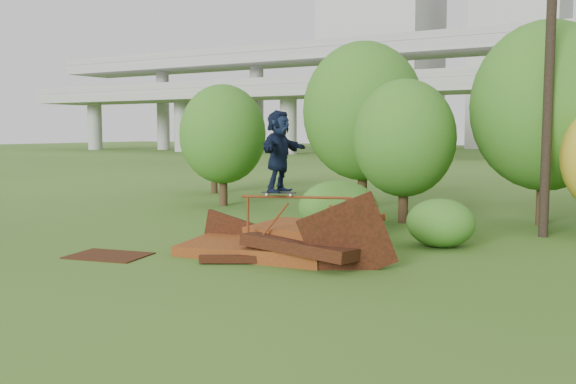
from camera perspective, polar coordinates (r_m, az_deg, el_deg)
The scene contains 16 objects.
ground at distance 14.05m, azimuth -1.46°, elevation -7.35°, with size 240.00×240.00×0.00m, color #2D5116.
scrap_pile at distance 15.88m, azimuth -0.61°, elevation -4.62°, with size 5.81×3.29×2.26m.
grind_rail at distance 15.24m, azimuth 0.75°, elevation -1.92°, with size 2.50×1.04×1.58m.
skateboard at distance 15.25m, azimuth -0.81°, elevation -0.06°, with size 0.83×0.50×0.08m.
skater at distance 15.19m, azimuth -0.82°, elevation 3.65°, with size 1.80×0.57×1.94m, color black.
flat_plate at distance 16.65m, azimuth -15.66°, elevation -5.46°, with size 1.88×1.34×0.03m, color #33180A.
tree_0 at distance 26.61m, azimuth -5.81°, elevation 5.12°, with size 3.55×3.55×5.00m.
tree_1 at distance 25.51m, azimuth 6.70°, elevation 7.12°, with size 4.73×4.73×6.58m.
tree_2 at distance 21.88m, azimuth 10.30°, elevation 4.72°, with size 3.43×3.43×4.84m.
tree_3 at distance 22.66m, azimuth 21.94°, elevation 7.08°, with size 4.81×4.81×6.68m.
tree_6 at distance 31.86m, azimuth -6.61°, elevation 4.81°, with size 3.35×3.35×4.68m.
shrub_left at distance 18.92m, azimuth 4.50°, elevation -1.47°, with size 2.40×2.22×1.66m, color #225617.
shrub_right at distance 17.66m, azimuth 13.42°, elevation -2.69°, with size 1.85×1.69×1.31m, color #225617.
utility_pole at distance 20.16m, azimuth 22.20°, elevation 9.82°, with size 1.40×0.28×9.42m.
building_left at distance 116.68m, azimuth 8.34°, elevation 12.55°, with size 18.00×16.00×35.00m, color #9E9E99.
building_right at distance 116.41m, azimuth 19.90°, elevation 10.57°, with size 14.00×14.00×28.00m, color #9E9E99.
Camera 1 is at (7.41, -11.52, 3.13)m, focal length 40.00 mm.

